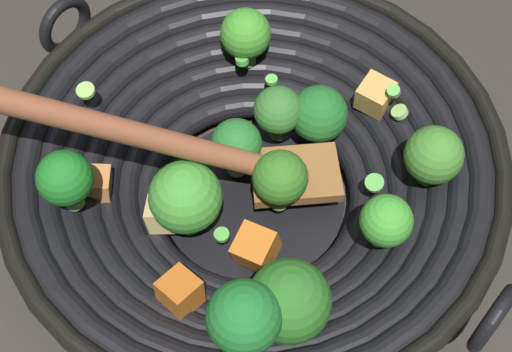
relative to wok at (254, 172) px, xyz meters
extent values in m
plane|color=#332D28|center=(0.00, 0.00, -0.05)|extent=(4.00, 4.00, 0.00)
cylinder|color=black|center=(0.00, 0.00, -0.05)|extent=(0.15, 0.15, 0.01)
torus|color=black|center=(0.00, 0.00, -0.04)|extent=(0.20, 0.20, 0.02)
torus|color=black|center=(0.00, 0.00, -0.03)|extent=(0.23, 0.23, 0.02)
torus|color=black|center=(0.00, 0.00, -0.02)|extent=(0.26, 0.26, 0.02)
torus|color=black|center=(0.00, 0.00, -0.01)|extent=(0.28, 0.28, 0.02)
torus|color=black|center=(0.00, 0.00, 0.00)|extent=(0.31, 0.31, 0.02)
torus|color=black|center=(0.00, 0.00, 0.01)|extent=(0.34, 0.34, 0.02)
torus|color=black|center=(0.00, 0.00, 0.01)|extent=(0.37, 0.37, 0.02)
torus|color=black|center=(0.00, 0.00, 0.02)|extent=(0.39, 0.39, 0.01)
torus|color=black|center=(0.00, 0.21, 0.02)|extent=(0.05, 0.01, 0.05)
torus|color=black|center=(0.00, -0.20, 0.02)|extent=(0.05, 0.01, 0.05)
cylinder|color=#659344|center=(-0.11, -0.08, 0.01)|extent=(0.02, 0.02, 0.01)
sphere|color=#1F702D|center=(-0.11, -0.08, 0.04)|extent=(0.05, 0.05, 0.05)
cylinder|color=#87AE5D|center=(-0.11, 0.08, 0.02)|extent=(0.02, 0.02, 0.02)
sphere|color=#1D7422|center=(-0.11, 0.08, 0.05)|extent=(0.04, 0.04, 0.04)
cylinder|color=#65A548|center=(0.08, 0.00, -0.03)|extent=(0.02, 0.02, 0.01)
sphere|color=#206928|center=(0.08, 0.00, 0.00)|extent=(0.05, 0.05, 0.05)
cylinder|color=#72A54E|center=(0.06, 0.02, -0.02)|extent=(0.02, 0.02, 0.02)
sphere|color=#367630|center=(0.06, 0.02, 0.00)|extent=(0.04, 0.04, 0.04)
cylinder|color=#59A44A|center=(0.08, -0.11, 0.00)|extent=(0.02, 0.02, 0.02)
sphere|color=#42862F|center=(0.08, -0.11, 0.03)|extent=(0.04, 0.04, 0.04)
cylinder|color=#549B39|center=(-0.05, 0.02, -0.03)|extent=(0.03, 0.03, 0.02)
sphere|color=green|center=(-0.05, 0.02, 0.01)|extent=(0.06, 0.06, 0.06)
cylinder|color=#6EB14A|center=(0.01, -0.02, -0.01)|extent=(0.02, 0.02, 0.02)
sphere|color=#357421|center=(0.01, -0.02, 0.02)|extent=(0.04, 0.04, 0.04)
cylinder|color=#6C8D4D|center=(0.01, 0.03, -0.03)|extent=(0.02, 0.02, 0.02)
sphere|color=#28742E|center=(0.01, 0.03, 0.00)|extent=(0.04, 0.04, 0.04)
cylinder|color=#6AAD52|center=(0.01, -0.11, 0.00)|extent=(0.02, 0.02, 0.02)
sphere|color=green|center=(0.01, -0.11, 0.03)|extent=(0.04, 0.04, 0.04)
cylinder|color=#74A33B|center=(0.09, 0.08, 0.00)|extent=(0.03, 0.03, 0.02)
sphere|color=green|center=(0.09, 0.08, 0.02)|extent=(0.04, 0.04, 0.04)
cylinder|color=#6E9D3E|center=(-0.08, -0.09, -0.01)|extent=(0.02, 0.02, 0.02)
sphere|color=#286B21|center=(-0.08, -0.09, 0.02)|extent=(0.06, 0.06, 0.06)
cube|color=#C8691F|center=(-0.04, -0.04, -0.02)|extent=(0.04, 0.03, 0.04)
cube|color=#E09F4E|center=(0.12, -0.03, 0.01)|extent=(0.03, 0.03, 0.03)
cube|color=#C56320|center=(-0.11, -0.02, 0.00)|extent=(0.03, 0.03, 0.03)
cube|color=orange|center=(-0.07, -0.08, -0.01)|extent=(0.03, 0.03, 0.02)
cube|color=#D4B873|center=(-0.07, 0.04, -0.01)|extent=(0.03, 0.04, 0.03)
cube|color=#E18949|center=(-0.09, 0.09, 0.00)|extent=(0.04, 0.03, 0.03)
cylinder|color=#56B247|center=(0.07, 0.07, 0.01)|extent=(0.02, 0.02, 0.01)
cylinder|color=#56B247|center=(-0.05, -0.01, -0.01)|extent=(0.01, 0.01, 0.00)
cylinder|color=#56B247|center=(0.02, 0.04, -0.02)|extent=(0.01, 0.02, 0.01)
cylinder|color=#6BC651|center=(0.12, -0.05, 0.03)|extent=(0.01, 0.01, 0.01)
cylinder|color=#99D166|center=(0.12, -0.06, 0.01)|extent=(0.02, 0.02, 0.01)
cylinder|color=#99D166|center=(-0.04, 0.13, 0.03)|extent=(0.02, 0.02, 0.01)
cylinder|color=#6BC651|center=(0.08, 0.04, 0.00)|extent=(0.01, 0.01, 0.00)
cylinder|color=#56B247|center=(0.05, -0.08, 0.00)|extent=(0.02, 0.02, 0.01)
cube|color=brown|center=(0.03, -0.02, -0.01)|extent=(0.08, 0.08, 0.01)
cylinder|color=#985437|center=(-0.07, 0.07, 0.07)|extent=(0.17, 0.17, 0.15)
camera|label=1|loc=(-0.23, -0.19, 0.49)|focal=52.27mm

